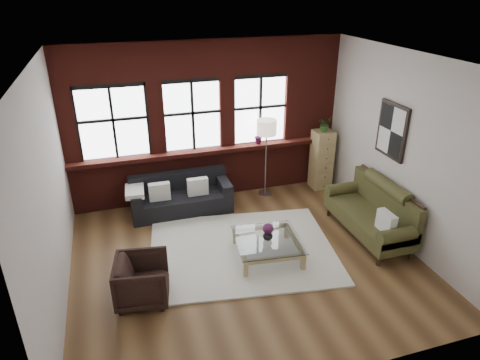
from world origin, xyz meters
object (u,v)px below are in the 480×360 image
object	(u,v)px
dark_sofa	(181,195)
coffee_table	(267,248)
drawer_chest	(321,160)
armchair	(142,280)
vase	(268,235)
floor_lamp	(266,155)
vintage_settee	(369,210)

from	to	relation	value
dark_sofa	coffee_table	bearing A→B (deg)	-61.31
drawer_chest	armchair	bearing A→B (deg)	-147.64
vase	floor_lamp	bearing A→B (deg)	70.73
vase	drawer_chest	distance (m)	2.97
coffee_table	drawer_chest	bearing A→B (deg)	46.52
armchair	floor_lamp	size ratio (longest dim) A/B	0.41
armchair	floor_lamp	world-z (taller)	floor_lamp
vintage_settee	drawer_chest	size ratio (longest dim) A/B	1.50
vase	drawer_chest	xyz separation A→B (m)	(2.04, 2.15, 0.22)
coffee_table	floor_lamp	world-z (taller)	floor_lamp
coffee_table	drawer_chest	world-z (taller)	drawer_chest
vintage_settee	coffee_table	bearing A→B (deg)	-177.06
floor_lamp	drawer_chest	bearing A→B (deg)	-0.56
vintage_settee	armchair	world-z (taller)	vintage_settee
drawer_chest	floor_lamp	bearing A→B (deg)	179.44
drawer_chest	dark_sofa	bearing A→B (deg)	-176.65
dark_sofa	armchair	size ratio (longest dim) A/B	2.61
dark_sofa	floor_lamp	bearing A→B (deg)	6.08
vase	coffee_table	bearing A→B (deg)	-153.43
drawer_chest	floor_lamp	size ratio (longest dim) A/B	0.72
vintage_settee	drawer_chest	bearing A→B (deg)	87.06
vintage_settee	coffee_table	size ratio (longest dim) A/B	1.85
dark_sofa	coffee_table	world-z (taller)	dark_sofa
floor_lamp	coffee_table	bearing A→B (deg)	-109.27
coffee_table	dark_sofa	bearing A→B (deg)	118.69
vintage_settee	floor_lamp	xyz separation A→B (m)	(-1.18, 2.06, 0.38)
vintage_settee	coffee_table	world-z (taller)	vintage_settee
vintage_settee	armchair	distance (m)	4.03
dark_sofa	floor_lamp	world-z (taller)	floor_lamp
vintage_settee	vase	world-z (taller)	vintage_settee
dark_sofa	armchair	xyz separation A→B (m)	(-0.98, -2.41, -0.01)
vintage_settee	dark_sofa	bearing A→B (deg)	148.18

